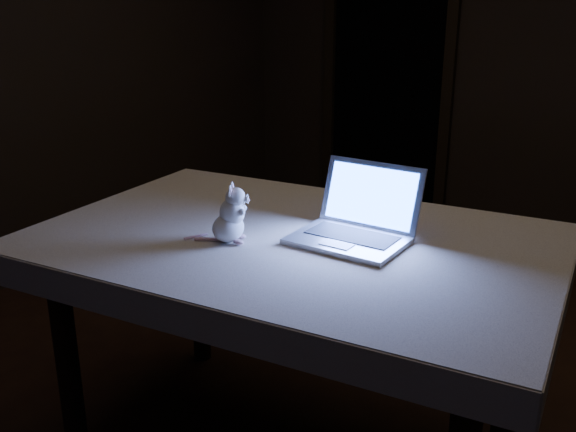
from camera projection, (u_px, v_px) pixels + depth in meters
The scene contains 7 objects.
floor at pixel (358, 407), 2.64m from camera, with size 5.00×5.00×0.00m, color black.
back_wall at pixel (543, 47), 4.20m from camera, with size 4.50×0.04×2.60m, color black.
doorway at pixel (388, 73), 4.85m from camera, with size 1.06×0.36×2.13m, color black, non-canonical shape.
table at pixel (293, 351), 2.25m from camera, with size 1.58×1.01×0.85m, color black, non-canonical shape.
tablecloth at pixel (263, 250), 2.13m from camera, with size 1.68×1.12×0.10m, color beige, non-canonical shape.
laptop at pixel (349, 208), 2.00m from camera, with size 0.35×0.31×0.24m, color #A2A2A7, non-canonical shape.
plush_mouse at pixel (228, 213), 2.03m from camera, with size 0.14×0.14×0.19m, color silver, non-canonical shape.
Camera 1 is at (1.00, -2.03, 1.59)m, focal length 40.00 mm.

